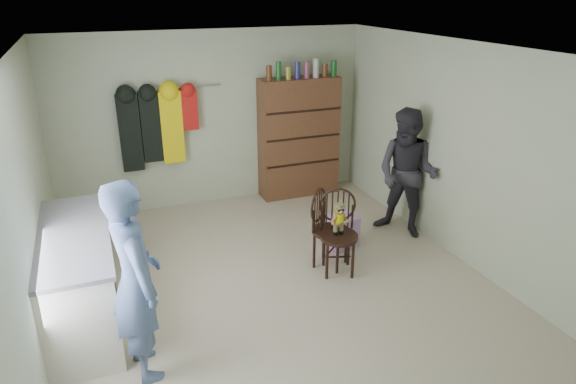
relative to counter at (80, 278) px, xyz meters
name	(u,v)px	position (x,y,z in m)	size (l,w,h in m)	color
ground_plane	(274,281)	(1.95, 0.00, -0.47)	(5.00, 5.00, 0.00)	beige
room_walls	(255,131)	(1.95, 0.53, 1.11)	(5.00, 5.00, 5.00)	beige
counter	(80,278)	(0.00, 0.00, 0.00)	(0.64, 1.86, 0.94)	silver
chair_front	(338,226)	(2.71, -0.03, 0.08)	(0.54, 0.54, 0.96)	black
chair_far	(327,225)	(2.65, 0.13, 0.03)	(0.59, 0.59, 0.93)	black
striped_bag	(341,232)	(3.01, 0.45, -0.27)	(0.37, 0.29, 0.40)	pink
person_left	(135,281)	(0.46, -0.91, 0.39)	(0.63, 0.41, 1.72)	slate
person_right	(407,174)	(3.94, 0.50, 0.36)	(0.81, 0.63, 1.66)	#2D2B33
dresser	(299,137)	(3.20, 2.30, 0.44)	(1.20, 0.39, 2.07)	brown
coat_rack	(156,127)	(1.12, 2.38, 0.78)	(1.42, 0.12, 1.09)	#99999E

